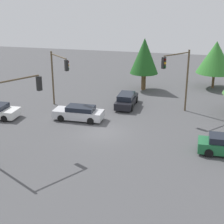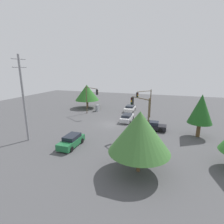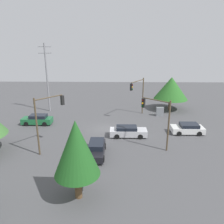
{
  "view_description": "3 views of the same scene",
  "coord_description": "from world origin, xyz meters",
  "px_view_note": "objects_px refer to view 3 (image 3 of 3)",
  "views": [
    {
      "loc": [
        7.32,
        -26.3,
        11.73
      ],
      "look_at": [
        0.76,
        0.51,
        1.76
      ],
      "focal_mm": 55.0,
      "sensor_mm": 36.0,
      "label": 1
    },
    {
      "loc": [
        28.28,
        9.76,
        9.76
      ],
      "look_at": [
        -0.16,
        0.31,
        2.26
      ],
      "focal_mm": 28.0,
      "sensor_mm": 36.0,
      "label": 2
    },
    {
      "loc": [
        -1.47,
        28.21,
        11.23
      ],
      "look_at": [
        -0.83,
        -0.36,
        2.39
      ],
      "focal_mm": 35.0,
      "sensor_mm": 36.0,
      "label": 3
    }
  ],
  "objects_px": {
    "sedan_green": "(37,120)",
    "traffic_signal_aux": "(138,91)",
    "traffic_signal_main": "(157,114)",
    "traffic_signal_cross": "(48,114)",
    "sedan_dark": "(96,149)",
    "electrical_cabinet": "(160,112)",
    "sedan_silver": "(128,131)",
    "sedan_white": "(188,129)"
  },
  "relations": [
    {
      "from": "sedan_green",
      "to": "traffic_signal_aux",
      "type": "relative_size",
      "value": 0.71
    },
    {
      "from": "traffic_signal_main",
      "to": "traffic_signal_cross",
      "type": "height_order",
      "value": "traffic_signal_cross"
    },
    {
      "from": "sedan_dark",
      "to": "electrical_cabinet",
      "type": "height_order",
      "value": "electrical_cabinet"
    },
    {
      "from": "sedan_silver",
      "to": "sedan_white",
      "type": "bearing_deg",
      "value": 98.86
    },
    {
      "from": "sedan_dark",
      "to": "traffic_signal_cross",
      "type": "height_order",
      "value": "traffic_signal_cross"
    },
    {
      "from": "sedan_green",
      "to": "electrical_cabinet",
      "type": "height_order",
      "value": "electrical_cabinet"
    },
    {
      "from": "sedan_silver",
      "to": "sedan_green",
      "type": "height_order",
      "value": "sedan_green"
    },
    {
      "from": "sedan_silver",
      "to": "sedan_green",
      "type": "bearing_deg",
      "value": -107.75
    },
    {
      "from": "sedan_silver",
      "to": "traffic_signal_cross",
      "type": "distance_m",
      "value": 10.26
    },
    {
      "from": "sedan_dark",
      "to": "sedan_white",
      "type": "xyz_separation_m",
      "value": [
        -11.49,
        -6.18,
        -0.04
      ]
    },
    {
      "from": "sedan_dark",
      "to": "traffic_signal_aux",
      "type": "relative_size",
      "value": 0.74
    },
    {
      "from": "sedan_green",
      "to": "sedan_white",
      "type": "distance_m",
      "value": 21.2
    },
    {
      "from": "traffic_signal_aux",
      "to": "traffic_signal_main",
      "type": "bearing_deg",
      "value": 37.5
    },
    {
      "from": "sedan_silver",
      "to": "traffic_signal_main",
      "type": "xyz_separation_m",
      "value": [
        -3.03,
        2.82,
        3.24
      ]
    },
    {
      "from": "sedan_silver",
      "to": "traffic_signal_cross",
      "type": "bearing_deg",
      "value": -65.7
    },
    {
      "from": "traffic_signal_cross",
      "to": "sedan_silver",
      "type": "bearing_deg",
      "value": -25.95
    },
    {
      "from": "sedan_silver",
      "to": "electrical_cabinet",
      "type": "relative_size",
      "value": 3.18
    },
    {
      "from": "sedan_white",
      "to": "sedan_silver",
      "type": "bearing_deg",
      "value": 98.86
    },
    {
      "from": "sedan_green",
      "to": "sedan_white",
      "type": "height_order",
      "value": "sedan_green"
    },
    {
      "from": "electrical_cabinet",
      "to": "sedan_dark",
      "type": "bearing_deg",
      "value": 55.65
    },
    {
      "from": "sedan_green",
      "to": "sedan_dark",
      "type": "height_order",
      "value": "sedan_green"
    },
    {
      "from": "traffic_signal_aux",
      "to": "sedan_white",
      "type": "bearing_deg",
      "value": 71.62
    },
    {
      "from": "electrical_cabinet",
      "to": "traffic_signal_main",
      "type": "bearing_deg",
      "value": 77.12
    },
    {
      "from": "sedan_dark",
      "to": "sedan_white",
      "type": "relative_size",
      "value": 1.08
    },
    {
      "from": "sedan_silver",
      "to": "sedan_dark",
      "type": "relative_size",
      "value": 1.04
    },
    {
      "from": "sedan_green",
      "to": "traffic_signal_cross",
      "type": "distance_m",
      "value": 9.87
    },
    {
      "from": "sedan_dark",
      "to": "traffic_signal_main",
      "type": "bearing_deg",
      "value": -162.2
    },
    {
      "from": "traffic_signal_main",
      "to": "electrical_cabinet",
      "type": "bearing_deg",
      "value": -60.49
    },
    {
      "from": "traffic_signal_main",
      "to": "sedan_white",
      "type": "bearing_deg",
      "value": -97.89
    },
    {
      "from": "sedan_dark",
      "to": "traffic_signal_cross",
      "type": "distance_m",
      "value": 6.36
    },
    {
      "from": "sedan_green",
      "to": "sedan_silver",
      "type": "bearing_deg",
      "value": -107.75
    },
    {
      "from": "sedan_white",
      "to": "traffic_signal_cross",
      "type": "xyz_separation_m",
      "value": [
        16.68,
        5.19,
        3.58
      ]
    },
    {
      "from": "sedan_white",
      "to": "traffic_signal_main",
      "type": "relative_size",
      "value": 0.73
    },
    {
      "from": "traffic_signal_aux",
      "to": "traffic_signal_cross",
      "type": "bearing_deg",
      "value": -8.71
    },
    {
      "from": "sedan_green",
      "to": "traffic_signal_aux",
      "type": "height_order",
      "value": "traffic_signal_aux"
    },
    {
      "from": "sedan_dark",
      "to": "traffic_signal_cross",
      "type": "xyz_separation_m",
      "value": [
        5.19,
        -0.98,
        3.55
      ]
    },
    {
      "from": "sedan_dark",
      "to": "traffic_signal_aux",
      "type": "distance_m",
      "value": 14.92
    },
    {
      "from": "sedan_green",
      "to": "sedan_white",
      "type": "bearing_deg",
      "value": -98.01
    },
    {
      "from": "sedan_silver",
      "to": "sedan_green",
      "type": "xyz_separation_m",
      "value": [
        13.08,
        -4.19,
        0.03
      ]
    },
    {
      "from": "sedan_silver",
      "to": "electrical_cabinet",
      "type": "height_order",
      "value": "electrical_cabinet"
    },
    {
      "from": "traffic_signal_cross",
      "to": "electrical_cabinet",
      "type": "distance_m",
      "value": 19.38
    },
    {
      "from": "traffic_signal_aux",
      "to": "sedan_silver",
      "type": "bearing_deg",
      "value": 18.97
    }
  ]
}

